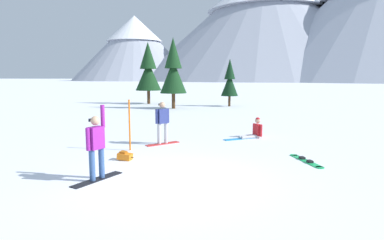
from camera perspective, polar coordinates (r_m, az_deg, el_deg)
name	(u,v)px	position (r m, az deg, el deg)	size (l,w,h in m)	color
ground_plane	(171,180)	(8.81, -3.67, -10.38)	(800.00, 800.00, 0.00)	white
snowboarder_foreground	(96,146)	(8.91, -16.44, -4.31)	(0.73, 1.59, 1.98)	black
snowboarder_midground	(162,122)	(13.16, -5.21, -0.34)	(1.14, 1.32, 1.72)	red
snowboarder_background	(254,131)	(14.81, 10.80, -1.90)	(1.62, 1.43, 0.92)	#B7B7BC
loose_snowboard_far_spare	(306,161)	(11.23, 19.32, -6.73)	(1.03, 1.76, 0.09)	#19B259
backpack_orange	(125,156)	(10.98, -11.68, -6.19)	(0.53, 0.33, 0.30)	orange
trail_marker_pole	(130,125)	(12.23, -10.88, -0.88)	(0.06, 0.06, 1.89)	orange
pine_tree_leaning	(148,70)	(33.23, -7.68, 8.63)	(2.58, 2.58, 6.16)	#472D19
pine_tree_twin	(173,70)	(27.96, -3.30, 8.72)	(2.28, 2.28, 6.02)	#472D19
pine_tree_slender	(230,80)	(30.30, 6.62, 6.90)	(1.57, 1.57, 4.37)	#472D19
peak_east_ridge	(135,47)	(242.43, -9.99, 12.49)	(88.78, 88.78, 45.81)	#9EA3B2
peak_north_spur	(265,21)	(251.75, 12.64, 16.49)	(185.63, 185.63, 81.30)	#9EA3B2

